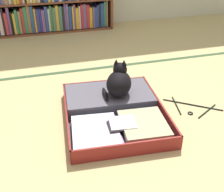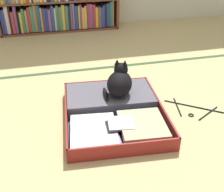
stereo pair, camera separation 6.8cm
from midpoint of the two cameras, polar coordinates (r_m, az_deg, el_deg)
The scene contains 6 objects.
ground_plane at distance 2.01m, azimuth 5.87°, elevation -5.36°, with size 10.00×10.00×0.00m, color tan.
tatami_border at distance 2.79m, azimuth -0.33°, elevation 5.86°, with size 4.80×0.05×0.00m.
bookshelf at distance 3.85m, azimuth -10.43°, elevation 18.34°, with size 1.55×0.28×0.78m.
open_suitcase at distance 2.04m, azimuth 1.23°, elevation -2.88°, with size 0.75×0.87×0.10m.
black_cat at distance 2.09m, azimuth 2.48°, elevation 2.82°, with size 0.27×0.31×0.26m.
clothes_hanger at distance 2.22m, azimuth 16.97°, elevation -2.59°, with size 0.38×0.33×0.01m.
Camera 2 is at (-0.54, -1.52, 1.18)m, focal length 44.92 mm.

